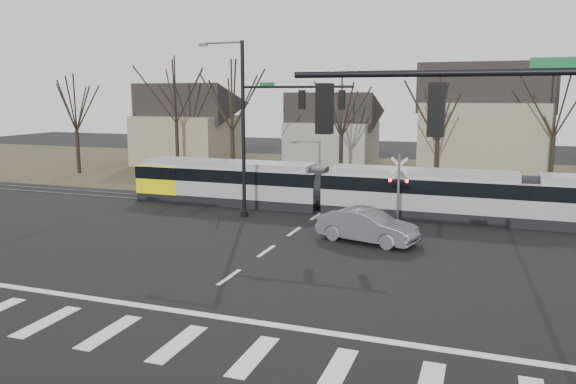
% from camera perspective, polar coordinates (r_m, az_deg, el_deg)
% --- Properties ---
extents(ground, '(140.00, 140.00, 0.00)m').
position_cam_1_polar(ground, '(21.06, -8.37, -10.19)').
color(ground, black).
extents(grass_verge, '(140.00, 28.00, 0.01)m').
position_cam_1_polar(grass_verge, '(50.81, 8.73, 1.66)').
color(grass_verge, '#38331E').
rests_on(grass_verge, ground).
extents(crosswalk, '(27.00, 2.60, 0.01)m').
position_cam_1_polar(crosswalk, '(17.89, -14.55, -14.13)').
color(crosswalk, silver).
rests_on(crosswalk, ground).
extents(stop_line, '(28.00, 0.35, 0.01)m').
position_cam_1_polar(stop_line, '(19.59, -10.88, -11.81)').
color(stop_line, silver).
rests_on(stop_line, ground).
extents(lane_dashes, '(0.18, 30.00, 0.01)m').
position_cam_1_polar(lane_dashes, '(35.45, 3.80, -1.82)').
color(lane_dashes, silver).
rests_on(lane_dashes, ground).
extents(rail_pair, '(90.00, 1.52, 0.06)m').
position_cam_1_polar(rail_pair, '(35.26, 3.71, -1.84)').
color(rail_pair, '#59595E').
rests_on(rail_pair, ground).
extents(tram, '(37.31, 2.77, 2.83)m').
position_cam_1_polar(tram, '(34.09, 13.12, 0.10)').
color(tram, gray).
rests_on(tram, ground).
extents(sedan, '(4.20, 5.83, 1.64)m').
position_cam_1_polar(sedan, '(27.87, 8.04, -3.42)').
color(sedan, '#595A61').
rests_on(sedan, ground).
extents(signal_pole_near_right, '(6.72, 0.44, 8.00)m').
position_cam_1_polar(signal_pole_near_right, '(11.62, 22.80, -0.96)').
color(signal_pole_near_right, black).
rests_on(signal_pole_near_right, ground).
extents(signal_pole_far, '(9.28, 0.44, 10.20)m').
position_cam_1_polar(signal_pole_far, '(32.20, -1.96, 7.24)').
color(signal_pole_far, black).
rests_on(signal_pole_far, ground).
extents(rail_crossing_signal, '(1.08, 0.36, 4.00)m').
position_cam_1_polar(rail_crossing_signal, '(30.99, 11.13, -0.15)').
color(rail_crossing_signal, '#59595B').
rests_on(rail_crossing_signal, ground).
extents(tree_row, '(59.20, 7.20, 10.00)m').
position_cam_1_polar(tree_row, '(44.10, 9.98, 6.91)').
color(tree_row, black).
rests_on(tree_row, ground).
extents(house_a, '(9.72, 8.64, 8.60)m').
position_cam_1_polar(house_a, '(59.29, -10.24, 7.11)').
color(house_a, gray).
rests_on(house_a, ground).
extents(house_b, '(8.64, 7.56, 7.65)m').
position_cam_1_polar(house_b, '(55.42, 4.52, 6.54)').
color(house_b, gray).
rests_on(house_b, ground).
extents(house_c, '(10.80, 8.64, 10.10)m').
position_cam_1_polar(house_c, '(50.46, 19.27, 7.13)').
color(house_c, gray).
rests_on(house_c, ground).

